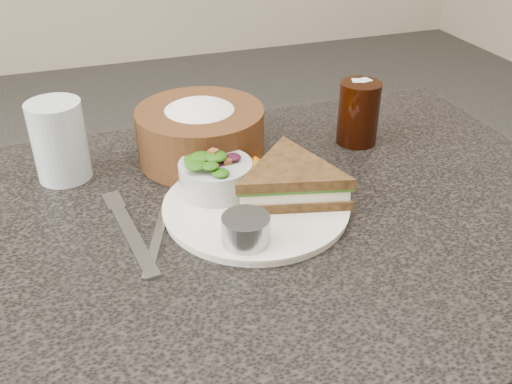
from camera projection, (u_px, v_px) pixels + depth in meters
The scene contains 10 objects.
dinner_plate at pixel (256, 207), 0.81m from camera, with size 0.26×0.26×0.01m, color silver.
sandwich at pixel (291, 181), 0.81m from camera, with size 0.19×0.19×0.05m, color brown, non-canonical shape.
salad_bowl at pixel (216, 172), 0.82m from camera, with size 0.11×0.11×0.06m, color #A9AFAC, non-canonical shape.
dressing_ramekin at pixel (246, 230), 0.72m from camera, with size 0.06×0.06×0.04m, color #8E929A.
orange_wedge at pixel (255, 164), 0.88m from camera, with size 0.06×0.06×0.03m, color orange.
fork at pixel (132, 236), 0.75m from camera, with size 0.02×0.19×0.01m, color #91949A.
knife at pixel (159, 232), 0.76m from camera, with size 0.01×0.19×0.00m, color #A3A8B0.
bread_basket at pixel (200, 125), 0.92m from camera, with size 0.21×0.21×0.12m, color brown, non-canonical shape.
cola_glass at pixel (359, 110), 0.97m from camera, with size 0.07×0.07×0.12m, color black, non-canonical shape.
water_glass at pixel (59, 141), 0.86m from camera, with size 0.08×0.08×0.12m, color silver.
Camera 1 is at (-0.22, -0.62, 1.19)m, focal length 40.00 mm.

